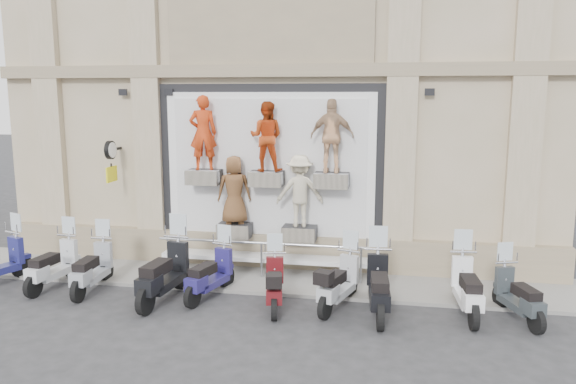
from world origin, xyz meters
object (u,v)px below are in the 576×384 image
at_px(scooter_j, 519,285).
at_px(scooter_d, 164,261).
at_px(guard_rail, 262,261).
at_px(scooter_i, 468,277).
at_px(scooter_e, 210,264).
at_px(scooter_c, 92,258).
at_px(clock_sign_bracket, 111,156).
at_px(scooter_h, 379,275).
at_px(scooter_f, 275,275).
at_px(scooter_g, 339,273).
at_px(scooter_b, 53,255).

bearing_deg(scooter_j, scooter_d, 162.82).
distance_m(guard_rail, scooter_i, 4.64).
height_order(guard_rail, scooter_e, scooter_e).
distance_m(guard_rail, scooter_j, 5.56).
bearing_deg(scooter_d, scooter_c, 176.88).
xyz_separation_m(clock_sign_bracket, scooter_e, (3.08, -1.77, -2.07)).
xyz_separation_m(scooter_c, scooter_h, (6.23, -0.22, 0.07)).
bearing_deg(scooter_i, scooter_c, 176.71).
xyz_separation_m(scooter_h, scooter_j, (2.63, 0.22, -0.12)).
relative_size(scooter_f, scooter_j, 1.01).
bearing_deg(scooter_h, scooter_f, 175.80).
xyz_separation_m(guard_rail, scooter_d, (-1.70, -1.68, 0.40)).
bearing_deg(scooter_g, scooter_f, -151.67).
distance_m(scooter_d, scooter_i, 6.15).
height_order(clock_sign_bracket, scooter_g, clock_sign_bracket).
bearing_deg(scooter_g, scooter_b, -162.96).
bearing_deg(scooter_f, scooter_b, 165.57).
bearing_deg(clock_sign_bracket, scooter_e, -29.89).
height_order(scooter_d, scooter_e, scooter_d).
relative_size(scooter_e, scooter_h, 0.89).
relative_size(scooter_c, scooter_i, 0.95).
relative_size(scooter_h, scooter_j, 1.18).
relative_size(scooter_c, scooter_j, 1.07).
distance_m(scooter_b, scooter_f, 5.14).
bearing_deg(clock_sign_bracket, scooter_f, -24.76).
height_order(scooter_d, scooter_i, scooter_d).
height_order(clock_sign_bracket, scooter_d, clock_sign_bracket).
bearing_deg(scooter_h, scooter_i, 5.90).
distance_m(scooter_d, scooter_f, 2.36).
xyz_separation_m(scooter_i, scooter_j, (0.93, -0.08, -0.09)).
height_order(scooter_b, scooter_c, scooter_b).
bearing_deg(scooter_i, clock_sign_bracket, 164.01).
relative_size(scooter_b, scooter_f, 1.06).
bearing_deg(scooter_i, scooter_e, 175.95).
xyz_separation_m(scooter_e, scooter_g, (2.75, -0.08, 0.01)).
relative_size(scooter_b, scooter_e, 1.02).
height_order(scooter_b, scooter_h, scooter_h).
relative_size(scooter_c, scooter_f, 1.06).
bearing_deg(guard_rail, scooter_d, -135.28).
bearing_deg(clock_sign_bracket, guard_rail, -6.84).
bearing_deg(clock_sign_bracket, scooter_c, -77.57).
height_order(scooter_c, scooter_h, scooter_h).
bearing_deg(scooter_e, scooter_i, 14.60).
relative_size(scooter_i, scooter_j, 1.13).
bearing_deg(scooter_j, scooter_h, 165.44).
bearing_deg(scooter_c, scooter_e, -1.12).
height_order(scooter_e, scooter_h, scooter_h).
bearing_deg(scooter_g, scooter_d, -157.87).
distance_m(scooter_b, scooter_c, 0.99).
xyz_separation_m(guard_rail, scooter_g, (1.93, -1.39, 0.28)).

